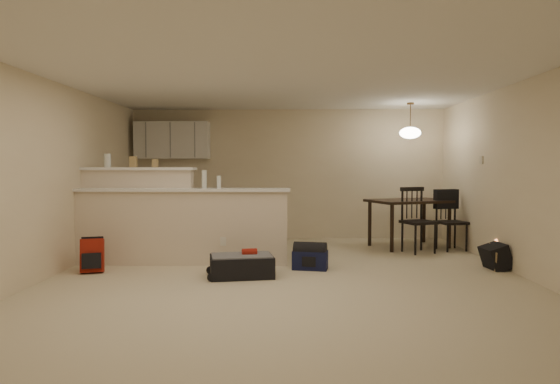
{
  "coord_description": "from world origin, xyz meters",
  "views": [
    {
      "loc": [
        0.02,
        -6.18,
        1.41
      ],
      "look_at": [
        -0.1,
        0.7,
        1.05
      ],
      "focal_mm": 32.0,
      "sensor_mm": 36.0,
      "label": 1
    }
  ],
  "objects_px": {
    "pendant_lamp": "(410,132)",
    "navy_duffel": "(310,260)",
    "dining_chair_near": "(419,220)",
    "dining_table": "(409,205)",
    "suitcase": "(242,266)",
    "black_daypack": "(496,257)",
    "red_backpack": "(92,256)",
    "dining_chair_far": "(452,221)"
  },
  "relations": [
    {
      "from": "pendant_lamp",
      "to": "navy_duffel",
      "type": "relative_size",
      "value": 1.32
    },
    {
      "from": "navy_duffel",
      "to": "dining_chair_near",
      "type": "bearing_deg",
      "value": 46.73
    },
    {
      "from": "dining_table",
      "to": "suitcase",
      "type": "xyz_separation_m",
      "value": [
        -2.69,
        -2.39,
        -0.59
      ]
    },
    {
      "from": "pendant_lamp",
      "to": "black_daypack",
      "type": "relative_size",
      "value": 1.65
    },
    {
      "from": "pendant_lamp",
      "to": "red_backpack",
      "type": "xyz_separation_m",
      "value": [
        -4.7,
        -2.16,
        -1.77
      ]
    },
    {
      "from": "red_backpack",
      "to": "pendant_lamp",
      "type": "bearing_deg",
      "value": 8.21
    },
    {
      "from": "navy_duffel",
      "to": "dining_chair_far",
      "type": "bearing_deg",
      "value": 43.48
    },
    {
      "from": "dining_chair_far",
      "to": "red_backpack",
      "type": "relative_size",
      "value": 2.26
    },
    {
      "from": "dining_table",
      "to": "red_backpack",
      "type": "relative_size",
      "value": 3.52
    },
    {
      "from": "dining_chair_near",
      "to": "dining_chair_far",
      "type": "distance_m",
      "value": 0.66
    },
    {
      "from": "suitcase",
      "to": "red_backpack",
      "type": "height_order",
      "value": "red_backpack"
    },
    {
      "from": "dining_chair_near",
      "to": "suitcase",
      "type": "height_order",
      "value": "dining_chair_near"
    },
    {
      "from": "dining_table",
      "to": "pendant_lamp",
      "type": "relative_size",
      "value": 2.5
    },
    {
      "from": "red_backpack",
      "to": "navy_duffel",
      "type": "xyz_separation_m",
      "value": [
        2.9,
        0.24,
        -0.09
      ]
    },
    {
      "from": "red_backpack",
      "to": "black_daypack",
      "type": "relative_size",
      "value": 1.17
    },
    {
      "from": "pendant_lamp",
      "to": "suitcase",
      "type": "height_order",
      "value": "pendant_lamp"
    },
    {
      "from": "navy_duffel",
      "to": "black_daypack",
      "type": "xyz_separation_m",
      "value": [
        2.54,
        0.05,
        0.04
      ]
    },
    {
      "from": "black_daypack",
      "to": "dining_table",
      "type": "bearing_deg",
      "value": 16.22
    },
    {
      "from": "navy_duffel",
      "to": "black_daypack",
      "type": "height_order",
      "value": "black_daypack"
    },
    {
      "from": "dining_chair_far",
      "to": "black_daypack",
      "type": "bearing_deg",
      "value": -101.12
    },
    {
      "from": "pendant_lamp",
      "to": "dining_table",
      "type": "bearing_deg",
      "value": -90.0
    },
    {
      "from": "suitcase",
      "to": "dining_chair_far",
      "type": "bearing_deg",
      "value": 21.02
    },
    {
      "from": "suitcase",
      "to": "dining_chair_near",
      "type": "bearing_deg",
      "value": 23.0
    },
    {
      "from": "dining_table",
      "to": "navy_duffel",
      "type": "height_order",
      "value": "dining_table"
    },
    {
      "from": "pendant_lamp",
      "to": "dining_chair_near",
      "type": "xyz_separation_m",
      "value": [
        0.02,
        -0.58,
        -1.46
      ]
    },
    {
      "from": "dining_chair_far",
      "to": "pendant_lamp",
      "type": "bearing_deg",
      "value": 137.2
    },
    {
      "from": "dining_table",
      "to": "pendant_lamp",
      "type": "height_order",
      "value": "pendant_lamp"
    },
    {
      "from": "dining_table",
      "to": "red_backpack",
      "type": "distance_m",
      "value": 5.19
    },
    {
      "from": "red_backpack",
      "to": "dining_chair_far",
      "type": "bearing_deg",
      "value": 2.46
    },
    {
      "from": "dining_table",
      "to": "dining_chair_near",
      "type": "xyz_separation_m",
      "value": [
        0.02,
        -0.58,
        -0.19
      ]
    },
    {
      "from": "pendant_lamp",
      "to": "dining_chair_near",
      "type": "relative_size",
      "value": 0.58
    },
    {
      "from": "dining_table",
      "to": "suitcase",
      "type": "height_order",
      "value": "dining_table"
    },
    {
      "from": "dining_table",
      "to": "suitcase",
      "type": "relative_size",
      "value": 1.96
    },
    {
      "from": "dining_chair_near",
      "to": "red_backpack",
      "type": "bearing_deg",
      "value": 176.52
    },
    {
      "from": "suitcase",
      "to": "pendant_lamp",
      "type": "bearing_deg",
      "value": 30.84
    },
    {
      "from": "pendant_lamp",
      "to": "black_daypack",
      "type": "height_order",
      "value": "pendant_lamp"
    },
    {
      "from": "dining_chair_near",
      "to": "suitcase",
      "type": "distance_m",
      "value": 3.28
    },
    {
      "from": "dining_chair_far",
      "to": "dining_table",
      "type": "bearing_deg",
      "value": 137.2
    },
    {
      "from": "dining_table",
      "to": "pendant_lamp",
      "type": "bearing_deg",
      "value": 68.7
    },
    {
      "from": "dining_table",
      "to": "black_daypack",
      "type": "distance_m",
      "value": 2.09
    },
    {
      "from": "dining_chair_far",
      "to": "red_backpack",
      "type": "bearing_deg",
      "value": -176.16
    },
    {
      "from": "dining_table",
      "to": "suitcase",
      "type": "bearing_deg",
      "value": -159.7
    }
  ]
}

